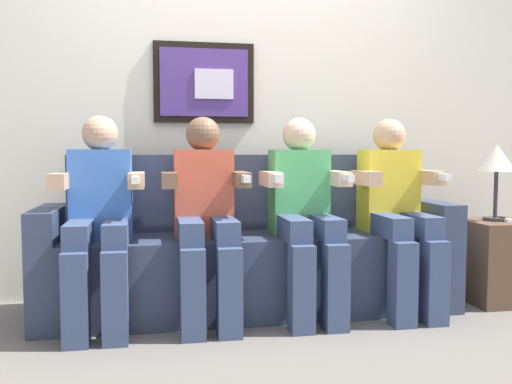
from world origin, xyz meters
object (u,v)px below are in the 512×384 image
object	(u,v)px
couch	(250,257)
person_rightmost	(397,206)
person_right_center	(304,208)
spare_remote_on_table	(504,219)
table_lamp	(497,162)
side_table_right	(498,261)
person_left_center	(206,210)
person_leftmost	(100,212)

from	to	relation	value
couch	person_rightmost	xyz separation A→B (m)	(0.82, -0.17, 0.29)
person_right_center	spare_remote_on_table	size ratio (longest dim) A/B	8.54
couch	table_lamp	world-z (taller)	table_lamp
couch	spare_remote_on_table	world-z (taller)	couch
person_rightmost	side_table_right	distance (m)	0.78
spare_remote_on_table	table_lamp	bearing A→B (deg)	130.23
person_right_center	person_rightmost	distance (m)	0.55
person_left_center	side_table_right	world-z (taller)	person_left_center
person_right_center	spare_remote_on_table	xyz separation A→B (m)	(1.26, 0.03, -0.10)
spare_remote_on_table	side_table_right	bearing A→B (deg)	109.04
person_leftmost	spare_remote_on_table	distance (m)	2.35
person_right_center	spare_remote_on_table	bearing A→B (deg)	1.52
person_rightmost	person_leftmost	bearing A→B (deg)	180.00
side_table_right	person_rightmost	bearing A→B (deg)	-175.00
side_table_right	couch	bearing A→B (deg)	175.97
couch	person_rightmost	world-z (taller)	person_rightmost
person_left_center	table_lamp	distance (m)	1.79
person_left_center	table_lamp	bearing A→B (deg)	2.31
couch	person_left_center	size ratio (longest dim) A/B	2.11
person_leftmost	side_table_right	world-z (taller)	person_leftmost
side_table_right	person_left_center	bearing A→B (deg)	-178.05
couch	person_left_center	distance (m)	0.43
couch	side_table_right	size ratio (longest dim) A/B	4.68
couch	person_right_center	xyz separation A→B (m)	(0.27, -0.17, 0.29)
person_left_center	spare_remote_on_table	xyz separation A→B (m)	(1.80, 0.03, -0.10)
couch	person_left_center	world-z (taller)	person_left_center
person_rightmost	table_lamp	size ratio (longest dim) A/B	2.41
couch	spare_remote_on_table	distance (m)	1.55
table_lamp	person_left_center	bearing A→B (deg)	-177.69
person_right_center	side_table_right	world-z (taller)	person_right_center
side_table_right	person_leftmost	bearing A→B (deg)	-178.51
couch	table_lamp	distance (m)	1.60
person_rightmost	spare_remote_on_table	size ratio (longest dim) A/B	8.54
couch	spare_remote_on_table	xyz separation A→B (m)	(1.53, -0.14, 0.20)
side_table_right	table_lamp	bearing A→B (deg)	155.50
person_rightmost	table_lamp	world-z (taller)	person_rightmost
side_table_right	spare_remote_on_table	world-z (taller)	spare_remote_on_table
person_rightmost	person_right_center	bearing A→B (deg)	-179.95
person_leftmost	person_rightmost	size ratio (longest dim) A/B	1.00
person_right_center	side_table_right	size ratio (longest dim) A/B	2.22
person_left_center	person_right_center	xyz separation A→B (m)	(0.55, -0.00, 0.00)
person_leftmost	table_lamp	size ratio (longest dim) A/B	2.41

